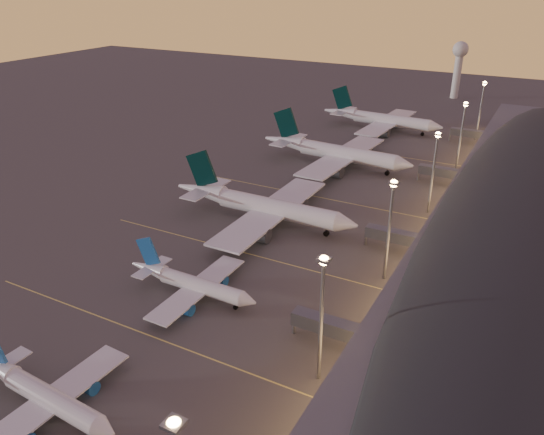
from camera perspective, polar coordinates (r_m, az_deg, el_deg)
The scene contains 10 objects.
ground at distance 118.26m, azimuth -11.47°, elevation -11.03°, with size 700.00×700.00×0.00m, color #3F3D3A.
airliner_narrow_south at distance 102.76m, azimuth -23.48°, elevation -17.02°, with size 34.40×30.72×12.30m.
airliner_narrow_north at distance 124.54m, azimuth -8.70°, elevation -7.00°, with size 34.60×30.77×12.42m.
airliner_wide_near at distance 158.22m, azimuth -1.11°, elevation 1.26°, with size 60.65×54.97×19.48m.
airliner_wide_mid at distance 207.72m, azimuth 6.75°, elevation 6.99°, with size 62.90×57.40×20.12m.
airliner_wide_far at distance 261.08m, azimuth 11.64°, elevation 10.30°, with size 59.32×54.12×18.98m.
terminal_building at distance 155.91m, azimuth 24.93°, elevation -0.05°, with size 56.35×255.00×17.46m.
light_masts at distance 148.52m, azimuth 15.43°, elevation 3.94°, with size 2.20×217.20×25.90m.
radar_tower at distance 339.25m, azimuth 19.48°, elevation 15.66°, with size 9.00×9.00×32.50m.
lane_markings at distance 145.98m, azimuth -1.62°, elevation -3.06°, with size 90.00×180.36×0.00m.
Camera 1 is at (64.72, -71.57, 68.38)m, focal length 35.00 mm.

